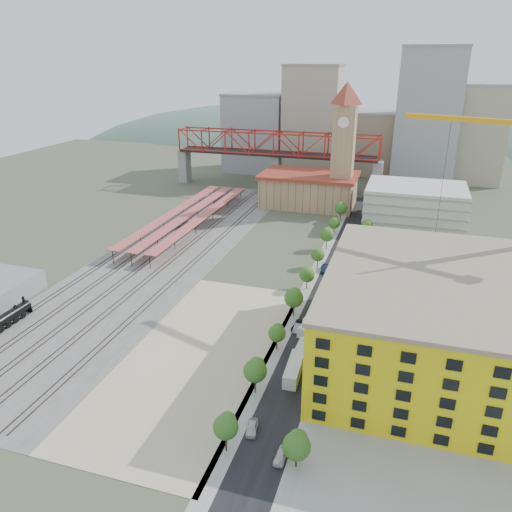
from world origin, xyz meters
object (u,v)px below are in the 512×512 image
(site_trailer_d, at_px, (316,316))
(site_trailer_a, at_px, (294,369))
(clock_tower, at_px, (344,136))
(car_0, at_px, (252,428))
(construction_building, at_px, (442,320))
(locomotive, at_px, (1,322))
(site_trailer_b, at_px, (301,353))
(site_trailer_c, at_px, (312,326))

(site_trailer_d, bearing_deg, site_trailer_a, -80.47)
(clock_tower, relative_size, car_0, 12.14)
(clock_tower, bearing_deg, construction_building, -71.22)
(locomotive, distance_m, car_0, 64.62)
(clock_tower, xyz_separation_m, car_0, (5.00, -129.78, -27.97))
(site_trailer_d, height_order, car_0, site_trailer_d)
(locomotive, bearing_deg, site_trailer_b, 7.54)
(clock_tower, bearing_deg, locomotive, -116.67)
(car_0, bearing_deg, construction_building, 36.03)
(construction_building, relative_size, locomotive, 2.56)
(site_trailer_a, height_order, site_trailer_d, site_trailer_d)
(site_trailer_a, xyz_separation_m, car_0, (-3.00, -16.95, -0.62))
(site_trailer_c, relative_size, car_0, 2.09)
(clock_tower, relative_size, site_trailer_b, 5.97)
(clock_tower, height_order, locomotive, clock_tower)
(site_trailer_a, bearing_deg, car_0, -102.51)
(site_trailer_a, distance_m, car_0, 17.23)
(clock_tower, distance_m, construction_building, 107.36)
(locomotive, xyz_separation_m, car_0, (63.00, -14.32, -1.11))
(locomotive, relative_size, site_trailer_d, 2.00)
(construction_building, bearing_deg, site_trailer_b, -165.48)
(construction_building, height_order, site_trailer_d, construction_building)
(clock_tower, bearing_deg, site_trailer_c, -85.21)
(site_trailer_b, relative_size, site_trailer_c, 0.97)
(clock_tower, xyz_separation_m, construction_building, (34.00, -99.99, -19.29))
(site_trailer_c, bearing_deg, construction_building, 8.96)
(site_trailer_a, distance_m, site_trailer_b, 6.10)
(clock_tower, xyz_separation_m, site_trailer_b, (8.00, -106.73, -27.50))
(locomotive, height_order, site_trailer_a, locomotive)
(locomotive, bearing_deg, construction_building, 9.54)
(construction_building, bearing_deg, site_trailer_d, 161.32)
(construction_building, bearing_deg, site_trailer_c, 170.24)
(locomotive, xyz_separation_m, site_trailer_b, (66.00, 8.73, -0.65))
(clock_tower, height_order, site_trailer_a, clock_tower)
(site_trailer_d, distance_m, car_0, 38.69)
(site_trailer_b, bearing_deg, construction_building, 16.06)
(clock_tower, height_order, construction_building, clock_tower)
(construction_building, relative_size, site_trailer_a, 5.13)
(site_trailer_b, bearing_deg, car_0, -95.88)
(construction_building, relative_size, car_0, 11.81)
(construction_building, height_order, locomotive, construction_building)
(site_trailer_a, height_order, site_trailer_c, site_trailer_a)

